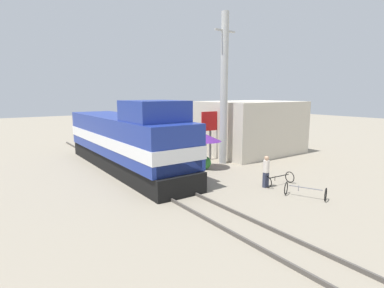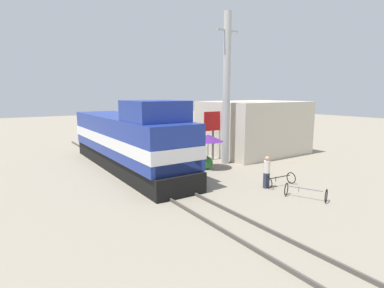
{
  "view_description": "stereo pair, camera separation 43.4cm",
  "coord_description": "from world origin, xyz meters",
  "px_view_note": "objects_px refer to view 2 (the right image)",
  "views": [
    {
      "loc": [
        -7.79,
        -13.62,
        5.08
      ],
      "look_at": [
        1.2,
        -0.93,
        2.45
      ],
      "focal_mm": 28.0,
      "sensor_mm": 36.0,
      "label": 1
    },
    {
      "loc": [
        -7.43,
        -13.87,
        5.08
      ],
      "look_at": [
        1.2,
        -0.93,
        2.45
      ],
      "focal_mm": 28.0,
      "sensor_mm": 36.0,
      "label": 2
    }
  ],
  "objects_px": {
    "billboard_sign": "(213,125)",
    "bicycle_spare": "(306,192)",
    "utility_pole": "(226,90)",
    "person_bystander": "(267,171)",
    "bicycle": "(280,180)",
    "locomotive": "(129,141)",
    "vendor_umbrella": "(208,138)"
  },
  "relations": [
    {
      "from": "utility_pole",
      "to": "person_bystander",
      "type": "height_order",
      "value": "utility_pole"
    },
    {
      "from": "utility_pole",
      "to": "vendor_umbrella",
      "type": "relative_size",
      "value": 4.51
    },
    {
      "from": "billboard_sign",
      "to": "bicycle",
      "type": "xyz_separation_m",
      "value": [
        -1.03,
        -7.43,
        -2.4
      ]
    },
    {
      "from": "billboard_sign",
      "to": "person_bystander",
      "type": "bearing_deg",
      "value": -104.87
    },
    {
      "from": "locomotive",
      "to": "person_bystander",
      "type": "xyz_separation_m",
      "value": [
        4.64,
        -7.92,
        -1.01
      ]
    },
    {
      "from": "billboard_sign",
      "to": "bicycle_spare",
      "type": "relative_size",
      "value": 1.86
    },
    {
      "from": "vendor_umbrella",
      "to": "bicycle",
      "type": "height_order",
      "value": "vendor_umbrella"
    },
    {
      "from": "bicycle",
      "to": "utility_pole",
      "type": "bearing_deg",
      "value": 173.7
    },
    {
      "from": "billboard_sign",
      "to": "bicycle_spare",
      "type": "bearing_deg",
      "value": -99.73
    },
    {
      "from": "locomotive",
      "to": "vendor_umbrella",
      "type": "height_order",
      "value": "locomotive"
    },
    {
      "from": "vendor_umbrella",
      "to": "person_bystander",
      "type": "xyz_separation_m",
      "value": [
        0.09,
        -5.2,
        -1.16
      ]
    },
    {
      "from": "bicycle_spare",
      "to": "bicycle",
      "type": "bearing_deg",
      "value": -130.28
    },
    {
      "from": "utility_pole",
      "to": "billboard_sign",
      "type": "height_order",
      "value": "utility_pole"
    },
    {
      "from": "locomotive",
      "to": "bicycle",
      "type": "distance_m",
      "value": 9.94
    },
    {
      "from": "locomotive",
      "to": "utility_pole",
      "type": "xyz_separation_m",
      "value": [
        6.57,
        -2.16,
        3.38
      ]
    },
    {
      "from": "person_bystander",
      "to": "bicycle",
      "type": "xyz_separation_m",
      "value": [
        0.9,
        -0.17,
        -0.62
      ]
    },
    {
      "from": "person_bystander",
      "to": "bicycle_spare",
      "type": "bearing_deg",
      "value": -82.5
    },
    {
      "from": "locomotive",
      "to": "utility_pole",
      "type": "height_order",
      "value": "utility_pole"
    },
    {
      "from": "utility_pole",
      "to": "person_bystander",
      "type": "distance_m",
      "value": 7.5
    },
    {
      "from": "billboard_sign",
      "to": "utility_pole",
      "type": "bearing_deg",
      "value": -89.97
    },
    {
      "from": "person_bystander",
      "to": "locomotive",
      "type": "bearing_deg",
      "value": 120.38
    },
    {
      "from": "locomotive",
      "to": "bicycle_spare",
      "type": "bearing_deg",
      "value": -64.1
    },
    {
      "from": "person_bystander",
      "to": "bicycle",
      "type": "bearing_deg",
      "value": -10.49
    },
    {
      "from": "bicycle",
      "to": "bicycle_spare",
      "type": "xyz_separation_m",
      "value": [
        -0.6,
        -2.09,
        -0.0
      ]
    },
    {
      "from": "vendor_umbrella",
      "to": "billboard_sign",
      "type": "xyz_separation_m",
      "value": [
        2.02,
        2.07,
        0.61
      ]
    },
    {
      "from": "vendor_umbrella",
      "to": "bicycle_spare",
      "type": "distance_m",
      "value": 7.67
    },
    {
      "from": "bicycle",
      "to": "locomotive",
      "type": "bearing_deg",
      "value": -142.02
    },
    {
      "from": "bicycle",
      "to": "bicycle_spare",
      "type": "distance_m",
      "value": 2.17
    },
    {
      "from": "billboard_sign",
      "to": "person_bystander",
      "type": "height_order",
      "value": "billboard_sign"
    },
    {
      "from": "locomotive",
      "to": "billboard_sign",
      "type": "xyz_separation_m",
      "value": [
        6.57,
        -0.66,
        0.77
      ]
    },
    {
      "from": "bicycle_spare",
      "to": "billboard_sign",
      "type": "bearing_deg",
      "value": -123.86
    },
    {
      "from": "utility_pole",
      "to": "bicycle",
      "type": "height_order",
      "value": "utility_pole"
    }
  ]
}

